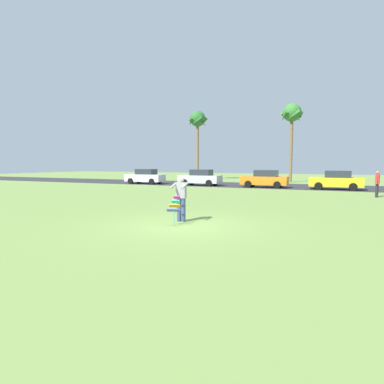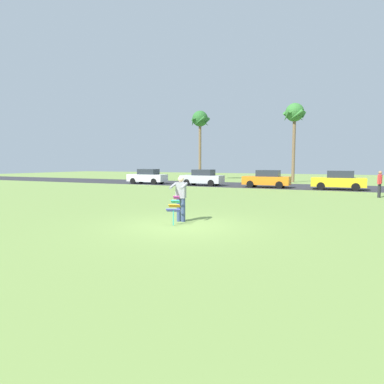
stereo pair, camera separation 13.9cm
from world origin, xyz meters
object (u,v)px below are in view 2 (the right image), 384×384
Objects in this scene: kite_held at (174,206)px; parked_car_orange at (267,179)px; person_kite_flyer at (181,197)px; palm_tree_left_near at (200,122)px; palm_tree_right_near at (295,116)px; parked_car_white at (147,177)px; parked_car_silver at (202,178)px; parked_car_yellow at (339,181)px; person_walker_near at (380,183)px.

kite_held is 19.46m from parked_car_orange.
person_kite_flyer reaches higher than parked_car_orange.
person_kite_flyer is 32.58m from palm_tree_left_near.
person_kite_flyer is 0.72m from kite_held.
person_kite_flyer is 0.41× the size of parked_car_orange.
palm_tree_right_near reaches higher than person_kite_flyer.
parked_car_white is 6.47m from parked_car_silver.
parked_car_yellow is (5.34, 18.79, -0.18)m from person_kite_flyer.
person_kite_flyer reaches higher than parked_car_white.
parked_car_orange reaches higher than kite_held.
parked_car_yellow is 21.55m from palm_tree_left_near.
kite_held is 20.15m from parked_car_yellow.
palm_tree_right_near reaches higher than parked_car_yellow.
parked_car_orange is 2.43× the size of person_walker_near.
palm_tree_right_near is (7.48, 9.53, 6.88)m from parked_car_silver.
parked_car_silver is at bearing 110.66° from person_kite_flyer.
parked_car_yellow is 12.75m from palm_tree_right_near.
parked_car_white and parked_car_yellow have the same top height.
person_walker_near is at bearing -39.67° from palm_tree_left_near.
parked_car_silver is 13.93m from palm_tree_right_near.
person_kite_flyer reaches higher than parked_car_silver.
parked_car_yellow is at bearing -0.00° from parked_car_orange.
parked_car_silver is (-7.16, 19.44, 0.11)m from kite_held.
kite_held is 0.24× the size of parked_car_white.
parked_car_yellow is at bearing -0.00° from parked_car_white.
parked_car_yellow is 2.43× the size of person_walker_near.
parked_car_yellow is at bearing 74.14° from person_kite_flyer.
person_walker_near is at bearing -66.73° from parked_car_yellow.
palm_tree_right_near is at bearing 51.89° from parked_car_silver.
person_kite_flyer is 15.24m from person_walker_near.
parked_car_orange is (-0.74, 19.44, 0.11)m from kite_held.
palm_tree_left_near reaches higher than person_walker_near.
parked_car_white is 12.89m from parked_car_orange.
parked_car_yellow reaches higher than kite_held.
parked_car_white is at bearing 179.99° from parked_car_silver.
parked_car_yellow is at bearing 0.00° from parked_car_silver.
person_kite_flyer is 29.11m from palm_tree_right_near.
parked_car_orange is (-0.67, 18.79, -0.18)m from person_kite_flyer.
palm_tree_right_near is (1.06, 9.53, 6.88)m from parked_car_orange.
kite_held is at bearing -105.15° from parked_car_yellow.
parked_car_orange is at bearing 0.00° from parked_car_silver.
person_walker_near is at bearing -64.09° from palm_tree_right_near.
parked_car_silver is 1.00× the size of parked_car_yellow.
parked_car_yellow is 0.46× the size of palm_tree_right_near.
person_kite_flyer is 1.70× the size of kite_held.
person_walker_near is at bearing -20.92° from parked_car_silver.
palm_tree_right_near is at bearing 89.21° from person_kite_flyer.
parked_car_white is 0.46× the size of palm_tree_left_near.
parked_car_silver is at bearing -65.39° from palm_tree_left_near.
palm_tree_right_near is (0.39, 28.32, 6.70)m from person_kite_flyer.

